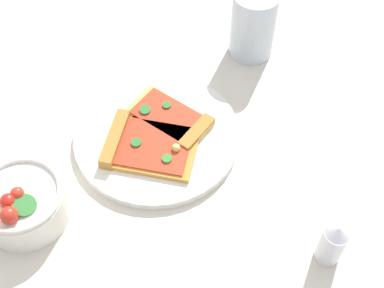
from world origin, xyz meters
name	(u,v)px	position (x,y,z in m)	size (l,w,h in m)	color
ground_plane	(165,141)	(0.00, 0.00, 0.00)	(2.40, 2.40, 0.00)	beige
plate	(158,133)	(-0.01, 0.00, 0.01)	(0.26, 0.26, 0.01)	white
pizza_slice_near	(173,120)	(0.00, 0.03, 0.02)	(0.14, 0.10, 0.01)	#E5B256
pizza_slice_far	(144,145)	(-0.02, -0.03, 0.02)	(0.15, 0.12, 0.02)	gold
salad_bowl	(23,204)	(-0.13, -0.19, 0.03)	(0.12, 0.12, 0.08)	white
soda_glass	(253,25)	(0.06, 0.24, 0.06)	(0.08, 0.08, 0.12)	silver
pepper_shaker	(333,243)	(0.28, -0.09, 0.04)	(0.03, 0.03, 0.08)	silver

